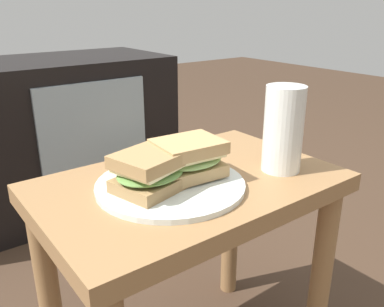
{
  "coord_description": "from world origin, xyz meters",
  "views": [
    {
      "loc": [
        -0.41,
        -0.55,
        0.77
      ],
      "look_at": [
        0.01,
        0.0,
        0.51
      ],
      "focal_mm": 37.84,
      "sensor_mm": 36.0,
      "label": 1
    }
  ],
  "objects_px": {
    "sandwich_front": "(150,171)",
    "paper_bag": "(181,195)",
    "tv_cabinet": "(42,138)",
    "plate": "(170,185)",
    "beer_glass": "(283,131)",
    "sandwich_back": "(188,158)"
  },
  "relations": [
    {
      "from": "plate",
      "to": "sandwich_back",
      "type": "bearing_deg",
      "value": 3.34
    },
    {
      "from": "tv_cabinet",
      "to": "plate",
      "type": "relative_size",
      "value": 3.6
    },
    {
      "from": "tv_cabinet",
      "to": "paper_bag",
      "type": "distance_m",
      "value": 0.59
    },
    {
      "from": "sandwich_back",
      "to": "plate",
      "type": "bearing_deg",
      "value": -176.66
    },
    {
      "from": "sandwich_back",
      "to": "tv_cabinet",
      "type": "bearing_deg",
      "value": 88.99
    },
    {
      "from": "tv_cabinet",
      "to": "paper_bag",
      "type": "xyz_separation_m",
      "value": [
        0.29,
        -0.49,
        -0.13
      ]
    },
    {
      "from": "sandwich_front",
      "to": "beer_glass",
      "type": "xyz_separation_m",
      "value": [
        0.26,
        -0.06,
        0.04
      ]
    },
    {
      "from": "plate",
      "to": "sandwich_front",
      "type": "height_order",
      "value": "sandwich_front"
    },
    {
      "from": "sandwich_front",
      "to": "beer_glass",
      "type": "distance_m",
      "value": 0.27
    },
    {
      "from": "sandwich_front",
      "to": "beer_glass",
      "type": "relative_size",
      "value": 0.86
    },
    {
      "from": "sandwich_front",
      "to": "paper_bag",
      "type": "distance_m",
      "value": 0.71
    },
    {
      "from": "paper_bag",
      "to": "beer_glass",
      "type": "bearing_deg",
      "value": -104.12
    },
    {
      "from": "plate",
      "to": "paper_bag",
      "type": "distance_m",
      "value": 0.66
    },
    {
      "from": "sandwich_back",
      "to": "beer_glass",
      "type": "bearing_deg",
      "value": -19.87
    },
    {
      "from": "sandwich_front",
      "to": "beer_glass",
      "type": "bearing_deg",
      "value": -12.8
    },
    {
      "from": "tv_cabinet",
      "to": "beer_glass",
      "type": "xyz_separation_m",
      "value": [
        0.16,
        -1.02,
        0.25
      ]
    },
    {
      "from": "plate",
      "to": "sandwich_back",
      "type": "distance_m",
      "value": 0.06
    },
    {
      "from": "sandwich_front",
      "to": "beer_glass",
      "type": "height_order",
      "value": "beer_glass"
    },
    {
      "from": "tv_cabinet",
      "to": "beer_glass",
      "type": "relative_size",
      "value": 5.76
    },
    {
      "from": "paper_bag",
      "to": "sandwich_front",
      "type": "bearing_deg",
      "value": -130.1
    },
    {
      "from": "sandwich_front",
      "to": "sandwich_back",
      "type": "bearing_deg",
      "value": 3.34
    },
    {
      "from": "plate",
      "to": "paper_bag",
      "type": "bearing_deg",
      "value": 52.88
    }
  ]
}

